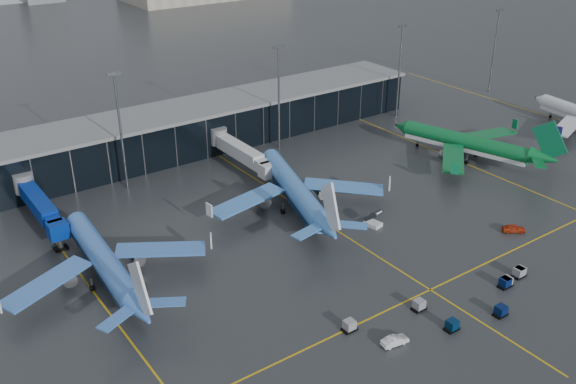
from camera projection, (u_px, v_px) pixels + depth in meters
ground at (325, 268)px, 110.15m from camera, size 600.00×600.00×0.00m
terminal_pier at (165, 134)px, 153.18m from camera, size 142.00×17.00×10.70m
jet_bridges at (40, 205)px, 121.44m from camera, size 94.00×27.50×7.20m
flood_masts at (205, 109)px, 143.31m from camera, size 203.00×0.50×25.50m
taxi_lines at (331, 227)px, 123.12m from camera, size 220.00×120.00×0.02m
airliner_arkefly at (101, 247)px, 104.37m from camera, size 38.17×42.89×12.60m
airliner_klm_near at (294, 177)px, 127.90m from camera, size 49.93×53.46×13.52m
airliner_aer_lingus at (466, 133)px, 150.79m from camera, size 47.25×50.68×12.87m
baggage_carts at (474, 296)px, 101.44m from camera, size 34.94×12.14×1.70m
mobile_airstair at (373, 222)px, 123.32m from camera, size 2.82×3.59×3.45m
service_van_red at (514, 228)px, 121.17m from camera, size 4.56×3.95×1.48m
service_van_white at (395, 340)px, 91.83m from camera, size 4.38×2.05×1.39m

